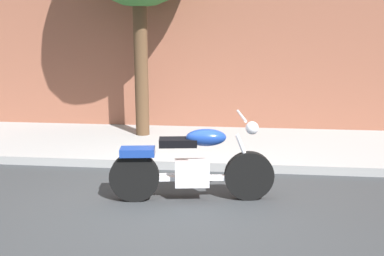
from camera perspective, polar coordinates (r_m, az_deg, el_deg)
ground_plane at (r=5.60m, az=-3.23°, el=-10.29°), size 60.00×60.00×0.00m
sidewalk at (r=8.23m, az=-0.05°, el=-2.24°), size 22.72×2.69×0.14m
motorcycle at (r=5.65m, az=-0.02°, el=-5.00°), size 2.14×0.70×1.15m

